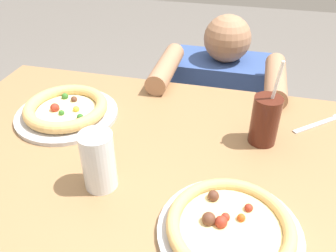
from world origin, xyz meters
name	(u,v)px	position (x,y,z in m)	size (l,w,h in m)	color
dining_table	(142,187)	(0.00, 0.00, 0.63)	(1.17, 0.77, 0.75)	#936D47
pizza_near	(230,228)	(0.25, -0.20, 0.77)	(0.28, 0.28, 0.04)	#B7B7BC
pizza_far	(66,110)	(-0.26, 0.11, 0.77)	(0.30, 0.30, 0.05)	#B7B7BC
drink_cup_colored	(265,120)	(0.30, 0.12, 0.82)	(0.07, 0.07, 0.23)	#4C1E14
water_cup_clear	(98,160)	(-0.05, -0.13, 0.82)	(0.07, 0.07, 0.14)	silver
fork	(324,122)	(0.47, 0.25, 0.75)	(0.17, 0.15, 0.00)	silver
diner_seated	(218,129)	(0.15, 0.65, 0.40)	(0.44, 0.53, 0.91)	#333847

